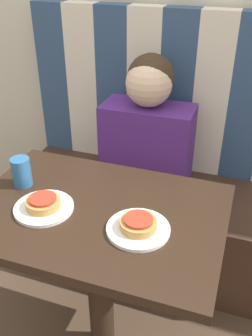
{
  "coord_description": "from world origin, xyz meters",
  "views": [
    {
      "loc": [
        0.42,
        -0.92,
        1.49
      ],
      "look_at": [
        0.0,
        0.3,
        0.72
      ],
      "focal_mm": 40.0,
      "sensor_mm": 36.0,
      "label": 1
    }
  ],
  "objects_px": {
    "plate_right": "(138,229)",
    "pizza_right": "(138,223)",
    "pizza_left": "(43,202)",
    "drinking_cup": "(22,172)",
    "person": "(148,126)",
    "plate_left": "(44,208)"
  },
  "relations": [
    {
      "from": "person",
      "to": "pizza_left",
      "type": "bearing_deg",
      "value": -103.86
    },
    {
      "from": "plate_right",
      "to": "pizza_left",
      "type": "bearing_deg",
      "value": -180.0
    },
    {
      "from": "person",
      "to": "plate_right",
      "type": "relative_size",
      "value": 3.19
    },
    {
      "from": "plate_right",
      "to": "drinking_cup",
      "type": "height_order",
      "value": "drinking_cup"
    },
    {
      "from": "person",
      "to": "drinking_cup",
      "type": "xyz_separation_m",
      "value": [
        -0.31,
        -0.56,
        0.01
      ]
    },
    {
      "from": "pizza_left",
      "to": "plate_right",
      "type": "bearing_deg",
      "value": 0.0
    },
    {
      "from": "person",
      "to": "drinking_cup",
      "type": "height_order",
      "value": "person"
    },
    {
      "from": "plate_right",
      "to": "pizza_right",
      "type": "height_order",
      "value": "pizza_right"
    },
    {
      "from": "pizza_right",
      "to": "drinking_cup",
      "type": "bearing_deg",
      "value": 167.33
    },
    {
      "from": "person",
      "to": "plate_left",
      "type": "xyz_separation_m",
      "value": [
        -0.17,
        -0.67,
        -0.04
      ]
    },
    {
      "from": "plate_right",
      "to": "pizza_left",
      "type": "height_order",
      "value": "pizza_left"
    },
    {
      "from": "plate_left",
      "to": "plate_right",
      "type": "height_order",
      "value": "same"
    },
    {
      "from": "pizza_right",
      "to": "drinking_cup",
      "type": "xyz_separation_m",
      "value": [
        -0.48,
        0.11,
        0.03
      ]
    },
    {
      "from": "plate_left",
      "to": "pizza_right",
      "type": "xyz_separation_m",
      "value": [
        0.33,
        -0.0,
        0.02
      ]
    },
    {
      "from": "plate_left",
      "to": "pizza_left",
      "type": "distance_m",
      "value": 0.02
    },
    {
      "from": "pizza_left",
      "to": "person",
      "type": "bearing_deg",
      "value": 76.14
    },
    {
      "from": "drinking_cup",
      "to": "person",
      "type": "bearing_deg",
      "value": 60.98
    },
    {
      "from": "plate_left",
      "to": "pizza_right",
      "type": "distance_m",
      "value": 0.33
    },
    {
      "from": "drinking_cup",
      "to": "pizza_left",
      "type": "bearing_deg",
      "value": -36.18
    },
    {
      "from": "plate_right",
      "to": "drinking_cup",
      "type": "bearing_deg",
      "value": 167.33
    },
    {
      "from": "person",
      "to": "pizza_right",
      "type": "xyz_separation_m",
      "value": [
        0.17,
        -0.67,
        -0.01
      ]
    },
    {
      "from": "pizza_left",
      "to": "plate_left",
      "type": "bearing_deg",
      "value": 26.57
    }
  ]
}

